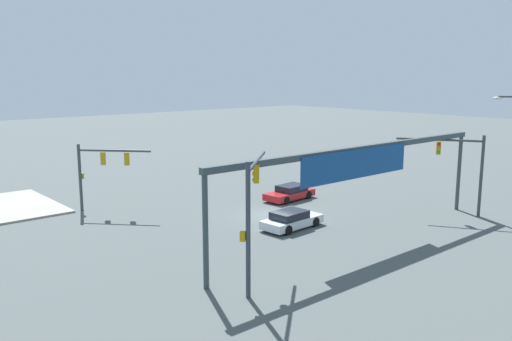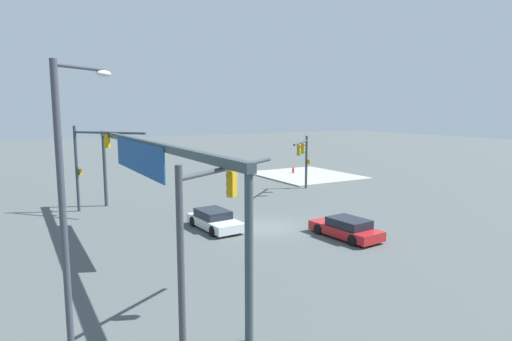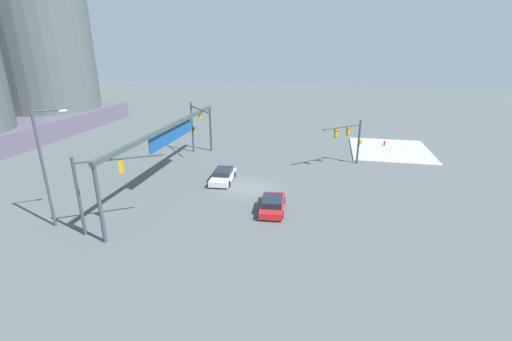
% 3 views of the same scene
% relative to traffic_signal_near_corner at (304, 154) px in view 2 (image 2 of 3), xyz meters
% --- Properties ---
extents(ground_plane, '(197.44, 197.44, 0.00)m').
position_rel_traffic_signal_near_corner_xyz_m(ground_plane, '(-9.20, 9.54, -3.51)').
color(ground_plane, '#4B5353').
extents(sidewalk_corner, '(11.39, 9.99, 0.15)m').
position_rel_traffic_signal_near_corner_xyz_m(sidewalk_corner, '(7.35, -5.76, -3.44)').
color(sidewalk_corner, '#A09E94').
rests_on(sidewalk_corner, ground).
extents(traffic_signal_near_corner, '(3.96, 4.53, 5.12)m').
position_rel_traffic_signal_near_corner_xyz_m(traffic_signal_near_corner, '(0.00, 0.00, 0.00)').
color(traffic_signal_near_corner, '#354346').
rests_on(traffic_signal_near_corner, ground).
extents(traffic_signal_opposite_side, '(4.93, 4.20, 6.45)m').
position_rel_traffic_signal_near_corner_xyz_m(traffic_signal_opposite_side, '(0.80, 18.80, 0.77)').
color(traffic_signal_opposite_side, '#333D48').
rests_on(traffic_signal_opposite_side, ground).
extents(traffic_signal_cross_street, '(3.38, 5.32, 5.97)m').
position_rel_traffic_signal_near_corner_xyz_m(traffic_signal_cross_street, '(-19.62, 18.35, 0.56)').
color(traffic_signal_cross_street, '#3A3E45').
rests_on(traffic_signal_cross_street, ground).
extents(streetlamp_curved_arm, '(1.59, 1.94, 8.97)m').
position_rel_traffic_signal_near_corner_xyz_m(streetlamp_curved_arm, '(-19.46, 22.53, 1.62)').
color(streetlamp_curved_arm, '#3A3F49').
rests_on(streetlamp_curved_arm, ground).
extents(overhead_sign_gantry, '(23.95, 0.43, 5.99)m').
position_rel_traffic_signal_near_corner_xyz_m(overhead_sign_gantry, '(-9.00, 17.53, 1.57)').
color(overhead_sign_gantry, '#354349').
rests_on(overhead_sign_gantry, ground).
extents(sedan_car_approaching, '(4.60, 2.21, 1.21)m').
position_rel_traffic_signal_near_corner_xyz_m(sedan_car_approaching, '(-7.83, 12.75, -2.94)').
color(sedan_car_approaching, silver).
rests_on(sedan_car_approaching, ground).
extents(sedan_car_waiting_far, '(4.68, 2.26, 1.21)m').
position_rel_traffic_signal_near_corner_xyz_m(sedan_car_waiting_far, '(-13.58, 6.72, -2.94)').
color(sedan_car_waiting_far, '#B31D20').
rests_on(sedan_car_waiting_far, ground).
extents(fire_hydrant_on_curb, '(0.33, 0.22, 0.71)m').
position_rel_traffic_signal_near_corner_xyz_m(fire_hydrant_on_curb, '(9.22, -5.25, -3.03)').
color(fire_hydrant_on_curb, red).
rests_on(fire_hydrant_on_curb, sidewalk_corner).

